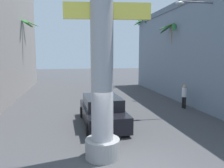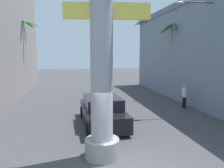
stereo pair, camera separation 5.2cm
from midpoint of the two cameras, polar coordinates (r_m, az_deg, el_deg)
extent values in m
plane|color=#424244|center=(16.78, -3.59, -5.48)|extent=(90.66, 90.66, 0.00)
cylinder|color=#9E9EA3|center=(7.75, -2.58, 11.12)|extent=(0.80, 0.80, 8.53)
cylinder|color=gray|center=(8.47, -2.41, -16.36)|extent=(1.28, 1.28, 0.70)
cube|color=#F2E04C|center=(7.91, -1.11, 18.53)|extent=(3.01, 0.52, 0.56)
cylinder|color=#59595E|center=(15.34, 25.12, 5.98)|extent=(0.16, 0.16, 7.10)
cylinder|color=#59595E|center=(15.00, 21.87, 19.22)|extent=(2.45, 0.10, 0.10)
ellipsoid|color=beige|center=(14.38, 17.49, 19.53)|extent=(0.56, 0.28, 0.20)
cylinder|color=black|center=(13.62, -7.65, -7.23)|extent=(0.24, 0.65, 0.64)
cylinder|color=black|center=(13.90, 0.25, -6.86)|extent=(0.24, 0.65, 0.64)
cylinder|color=black|center=(10.44, -6.01, -11.86)|extent=(0.24, 0.65, 0.64)
cylinder|color=black|center=(10.80, 4.27, -11.15)|extent=(0.24, 0.65, 0.64)
cube|color=black|center=(12.07, -2.42, -7.92)|extent=(2.16, 4.84, 0.80)
cube|color=black|center=(11.91, -2.44, -4.68)|extent=(1.93, 2.69, 0.60)
cylinder|color=brown|center=(19.83, 16.00, 5.48)|extent=(0.55, 0.56, 6.34)
ellipsoid|color=#286B2D|center=(20.22, 18.00, 13.72)|extent=(1.38, 0.51, 0.88)
ellipsoid|color=#2D6C2D|center=(20.56, 16.52, 14.04)|extent=(1.17, 1.42, 0.49)
ellipsoid|color=#2A5E2D|center=(20.22, 14.29, 13.88)|extent=(1.01, 1.35, 0.86)
ellipsoid|color=#2F6C2D|center=(19.46, 14.18, 14.35)|extent=(1.47, 0.45, 0.65)
ellipsoid|color=#22632D|center=(19.06, 16.15, 14.21)|extent=(0.94, 1.38, 0.87)
ellipsoid|color=#21632D|center=(19.43, 18.12, 14.04)|extent=(1.04, 1.36, 0.83)
cylinder|color=brown|center=(23.90, -22.36, 6.48)|extent=(0.43, 0.74, 7.15)
ellipsoid|color=#30772D|center=(23.80, -20.29, 14.71)|extent=(1.67, 0.66, 0.77)
ellipsoid|color=#2F772D|center=(24.77, -20.95, 14.48)|extent=(1.12, 1.64, 0.65)
ellipsoid|color=#265F2D|center=(24.66, -23.83, 14.29)|extent=(1.61, 1.11, 0.75)
ellipsoid|color=#26652D|center=(23.88, -24.31, 14.41)|extent=(1.58, 1.05, 0.86)
ellipsoid|color=#25792D|center=(23.30, -21.67, 14.97)|extent=(1.10, 1.66, 0.58)
cylinder|color=brown|center=(27.50, 8.90, 7.86)|extent=(0.81, 0.46, 7.94)
ellipsoid|color=#2A762D|center=(27.79, 10.75, 15.60)|extent=(1.52, 0.42, 0.76)
ellipsoid|color=#25622D|center=(28.29, 9.67, 15.42)|extent=(1.20, 1.37, 0.84)
ellipsoid|color=#1F762D|center=(28.17, 8.05, 15.62)|extent=(0.85, 1.58, 0.65)
ellipsoid|color=#24792D|center=(27.79, 7.48, 15.69)|extent=(1.44, 1.19, 0.72)
ellipsoid|color=#29712D|center=(27.04, 7.80, 16.01)|extent=(1.58, 0.91, 0.59)
ellipsoid|color=#28682D|center=(26.76, 9.08, 15.95)|extent=(0.88, 1.54, 0.76)
ellipsoid|color=#31762D|center=(27.18, 10.65, 15.79)|extent=(1.27, 1.36, 0.77)
cylinder|color=black|center=(16.37, 18.69, -4.70)|extent=(0.14, 0.14, 0.84)
cylinder|color=black|center=(16.51, 18.20, -4.58)|extent=(0.14, 0.14, 0.84)
cylinder|color=silver|center=(16.31, 18.55, -2.10)|extent=(0.42, 0.42, 0.64)
sphere|color=tan|center=(16.24, 18.61, -0.60)|extent=(0.22, 0.22, 0.22)
camera|label=1|loc=(0.03, -89.86, 0.02)|focal=35.00mm
camera|label=2|loc=(0.03, 90.14, -0.02)|focal=35.00mm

